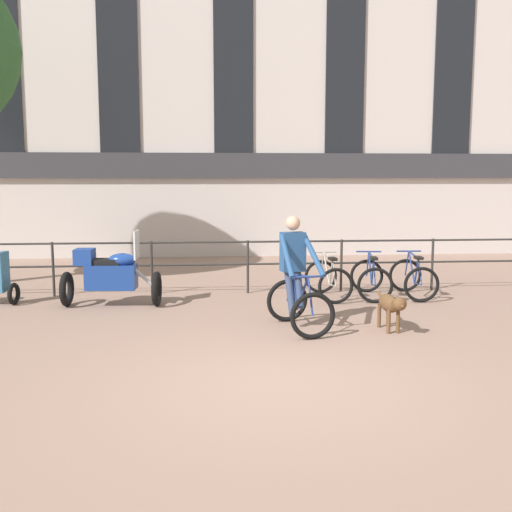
% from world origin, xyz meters
% --- Properties ---
extents(ground_plane, '(60.00, 60.00, 0.00)m').
position_xyz_m(ground_plane, '(0.00, 0.00, 0.00)').
color(ground_plane, '#8E7060').
extents(canal_railing, '(15.05, 0.05, 1.05)m').
position_xyz_m(canal_railing, '(-0.00, 5.20, 0.71)').
color(canal_railing, '#2D2B28').
rests_on(canal_railing, ground_plane).
extents(building_facade, '(18.00, 0.72, 9.35)m').
position_xyz_m(building_facade, '(-0.00, 10.99, 4.66)').
color(building_facade, beige).
rests_on(building_facade, ground_plane).
extents(cyclist_with_bike, '(0.90, 1.28, 1.70)m').
position_xyz_m(cyclist_with_bike, '(0.54, 2.39, 0.76)').
color(cyclist_with_bike, black).
rests_on(cyclist_with_bike, ground_plane).
extents(dog, '(0.27, 1.01, 0.58)m').
position_xyz_m(dog, '(1.90, 2.05, 0.41)').
color(dog, brown).
rests_on(dog, ground_plane).
extents(parked_motorcycle, '(1.75, 0.73, 1.35)m').
position_xyz_m(parked_motorcycle, '(-2.51, 4.20, 0.56)').
color(parked_motorcycle, black).
rests_on(parked_motorcycle, ground_plane).
extents(parked_bicycle_near_lamp, '(0.73, 1.15, 0.86)m').
position_xyz_m(parked_bicycle_near_lamp, '(1.47, 4.54, 0.36)').
color(parked_bicycle_near_lamp, black).
rests_on(parked_bicycle_near_lamp, ground_plane).
extents(parked_bicycle_mid_left, '(0.79, 1.18, 0.86)m').
position_xyz_m(parked_bicycle_mid_left, '(2.30, 4.54, 0.36)').
color(parked_bicycle_mid_left, black).
rests_on(parked_bicycle_mid_left, ground_plane).
extents(parked_bicycle_mid_right, '(0.71, 1.14, 0.86)m').
position_xyz_m(parked_bicycle_mid_right, '(3.13, 4.54, 0.36)').
color(parked_bicycle_mid_right, black).
rests_on(parked_bicycle_mid_right, ground_plane).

